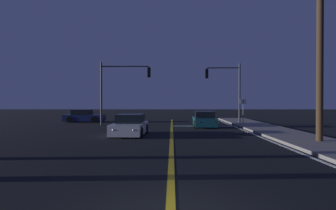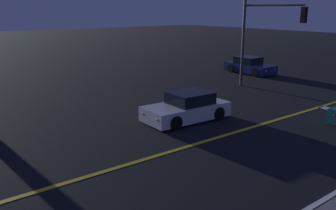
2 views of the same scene
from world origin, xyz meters
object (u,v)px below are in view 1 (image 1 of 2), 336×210
object	(u,v)px
traffic_signal_far_left	(119,83)
traffic_signal_near_right	(227,84)
car_lead_oncoming_teal	(204,120)
street_sign_corner	(243,108)
car_far_approaching_navy	(84,117)
car_following_oncoming_white	(130,126)
utility_pole_right	(320,41)

from	to	relation	value
traffic_signal_far_left	traffic_signal_near_right	bearing A→B (deg)	7.90
car_lead_oncoming_teal	traffic_signal_far_left	bearing A→B (deg)	169.70
traffic_signal_near_right	street_sign_corner	bearing A→B (deg)	107.20
traffic_signal_near_right	street_sign_corner	size ratio (longest dim) A/B	2.39
car_lead_oncoming_teal	traffic_signal_near_right	bearing A→B (deg)	49.95
car_far_approaching_navy	traffic_signal_far_left	world-z (taller)	traffic_signal_far_left
car_following_oncoming_white	street_sign_corner	distance (m)	11.20
traffic_signal_near_right	utility_pole_right	size ratio (longest dim) A/B	0.57
car_following_oncoming_white	utility_pole_right	xyz separation A→B (m)	(10.26, -3.94, 4.66)
utility_pole_right	street_sign_corner	size ratio (longest dim) A/B	4.21
utility_pole_right	street_sign_corner	world-z (taller)	utility_pole_right
car_far_approaching_navy	traffic_signal_far_left	xyz separation A→B (m)	(4.51, -4.28, 3.31)
car_following_oncoming_white	traffic_signal_near_right	size ratio (longest dim) A/B	0.73
car_following_oncoming_white	traffic_signal_near_right	xyz separation A→B (m)	(7.99, 9.58, 3.24)
car_following_oncoming_white	utility_pole_right	bearing A→B (deg)	161.48
car_far_approaching_navy	traffic_signal_near_right	distance (m)	15.23
utility_pole_right	traffic_signal_far_left	bearing A→B (deg)	135.56
traffic_signal_far_left	street_sign_corner	bearing A→B (deg)	-7.28
car_far_approaching_navy	street_sign_corner	xyz separation A→B (m)	(15.47, -5.68, 1.05)
car_following_oncoming_white	traffic_signal_far_left	xyz separation A→B (m)	(-2.10, 8.18, 3.31)
car_far_approaching_navy	street_sign_corner	bearing A→B (deg)	71.11
car_lead_oncoming_teal	car_following_oncoming_white	bearing A→B (deg)	-128.60
traffic_signal_near_right	traffic_signal_far_left	size ratio (longest dim) A/B	1.00
car_far_approaching_navy	utility_pole_right	bearing A→B (deg)	47.09
car_following_oncoming_white	car_lead_oncoming_teal	bearing A→B (deg)	-126.89
traffic_signal_far_left	utility_pole_right	world-z (taller)	utility_pole_right
car_lead_oncoming_teal	utility_pole_right	xyz separation A→B (m)	(4.76, -10.63, 4.66)
car_far_approaching_navy	traffic_signal_near_right	xyz separation A→B (m)	(14.60, -2.88, 3.24)
car_far_approaching_navy	car_following_oncoming_white	distance (m)	14.11
car_following_oncoming_white	utility_pole_right	size ratio (longest dim) A/B	0.42
car_lead_oncoming_teal	traffic_signal_near_right	world-z (taller)	traffic_signal_near_right
traffic_signal_near_right	car_far_approaching_navy	bearing A→B (deg)	-11.17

